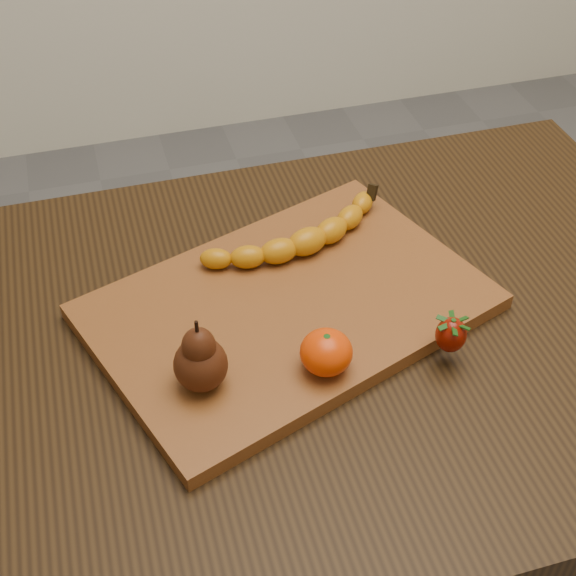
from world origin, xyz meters
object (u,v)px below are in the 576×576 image
object	(u,v)px
cutting_board	(288,307)
pear	(200,354)
table	(324,379)
mandarin	(326,352)

from	to	relation	value
cutting_board	pear	xyz separation A→B (m)	(-0.12, -0.10, 0.05)
table	cutting_board	size ratio (longest dim) A/B	2.22
table	cutting_board	distance (m)	0.12
table	mandarin	xyz separation A→B (m)	(-0.03, -0.08, 0.14)
table	cutting_board	world-z (taller)	cutting_board
pear	mandarin	xyz separation A→B (m)	(0.13, -0.02, -0.02)
table	pear	bearing A→B (deg)	-157.31
table	pear	world-z (taller)	pear
table	mandarin	size ratio (longest dim) A/B	17.46
pear	table	bearing A→B (deg)	22.69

